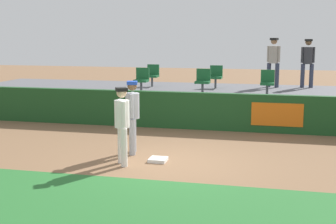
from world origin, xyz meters
The scene contains 14 objects.
ground_plane centered at (0.00, 0.00, 0.00)m, with size 60.00×60.00×0.00m, color brown.
grass_foreground_strip centered at (0.00, -2.75, 0.00)m, with size 18.00×2.80×0.01m, color #26662B.
first_base centered at (-0.24, 0.03, 0.04)m, with size 0.40×0.40×0.08m, color white.
player_fielder_home centered at (-0.95, -0.40, 1.01)m, with size 0.46×0.57×1.75m.
player_runner_visitor centered at (-1.04, 0.62, 1.04)m, with size 0.41×0.49×1.79m.
field_wall centered at (0.01, 3.94, 0.57)m, with size 18.00×0.26×1.15m.
bleacher_platform centered at (0.00, 6.51, 0.46)m, with size 18.00×4.80×0.93m, color #59595E.
seat_back_center centered at (0.14, 7.18, 1.40)m, with size 0.47×0.44×0.84m.
seat_front_left centered at (-2.21, 5.38, 1.40)m, with size 0.46×0.44×0.84m.
seat_front_right centered at (2.06, 5.38, 1.40)m, with size 0.44×0.44×0.84m.
seat_back_left centered at (-2.31, 7.18, 1.40)m, with size 0.46×0.44×0.84m.
seat_front_center centered at (-0.06, 5.38, 1.40)m, with size 0.48×0.44×0.84m.
spectator_hooded centered at (3.45, 8.13, 1.98)m, with size 0.50×0.39×1.81m.
spectator_capped centered at (2.20, 7.96, 2.00)m, with size 0.49×0.46×1.85m.
Camera 1 is at (2.40, -10.09, 2.91)m, focal length 49.81 mm.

